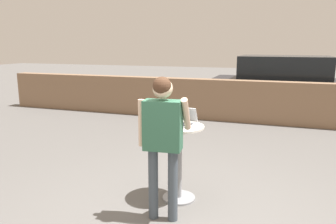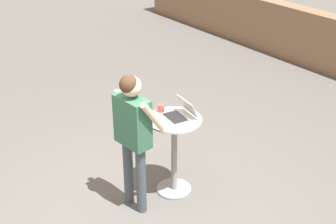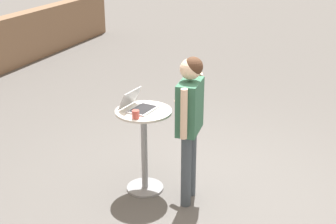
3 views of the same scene
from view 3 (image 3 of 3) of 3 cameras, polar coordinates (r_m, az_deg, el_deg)
name	(u,v)px [view 3 (image 3 of 3)]	position (r m, az deg, el deg)	size (l,w,h in m)	color
ground_plane	(209,191)	(5.43, 4.99, -9.53)	(50.00, 50.00, 0.00)	#5B5956
cafe_table	(144,140)	(5.17, -2.93, -3.46)	(0.62, 0.62, 0.97)	gray
laptop	(138,105)	(5.04, -3.65, 0.81)	(0.36, 0.37, 0.21)	#B7BABF
coffee_mug	(136,114)	(4.81, -3.96, -0.29)	(0.11, 0.08, 0.09)	#C14C42
standing_person	(190,113)	(4.79, 2.66, -0.15)	(0.55, 0.38, 1.63)	#424C56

